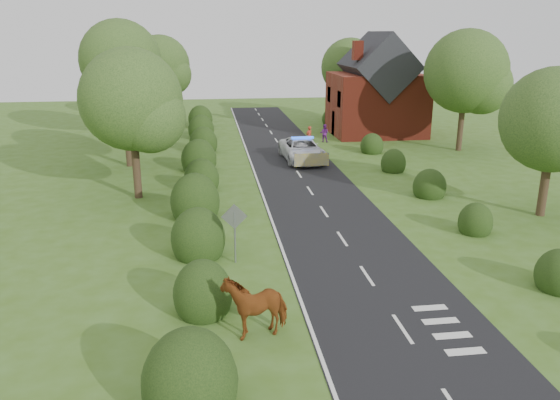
{
  "coord_description": "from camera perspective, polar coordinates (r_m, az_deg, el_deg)",
  "views": [
    {
      "loc": [
        -5.92,
        -18.77,
        9.08
      ],
      "look_at": [
        -2.58,
        6.25,
        1.3
      ],
      "focal_mm": 35.0,
      "sensor_mm": 36.0,
      "label": 1
    }
  ],
  "objects": [
    {
      "name": "tree_left_c",
      "position": [
        49.13,
        -15.98,
        13.52
      ],
      "size": [
        6.97,
        6.8,
        10.22
      ],
      "color": "#332316",
      "rests_on": "ground"
    },
    {
      "name": "house",
      "position": [
        51.41,
        10.07,
        10.97
      ],
      "size": [
        8.0,
        7.4,
        9.17
      ],
      "color": "maroon",
      "rests_on": "ground"
    },
    {
      "name": "hedgerow_left",
      "position": [
        31.59,
        -8.41,
        1.65
      ],
      "size": [
        2.75,
        50.41,
        3.0
      ],
      "color": "black",
      "rests_on": "ground"
    },
    {
      "name": "road",
      "position": [
        35.46,
        2.26,
        2.3
      ],
      "size": [
        6.0,
        70.0,
        0.02
      ],
      "primitive_type": "cube",
      "color": "black",
      "rests_on": "ground"
    },
    {
      "name": "ground",
      "position": [
        21.67,
        9.07,
        -7.87
      ],
      "size": [
        120.0,
        120.0,
        0.0
      ],
      "primitive_type": "plane",
      "color": "#41651B"
    },
    {
      "name": "tree_right_b",
      "position": [
        45.46,
        19.26,
        12.24
      ],
      "size": [
        6.56,
        6.4,
        9.4
      ],
      "color": "#332316",
      "rests_on": "ground"
    },
    {
      "name": "road_sign",
      "position": [
        22.07,
        -4.78,
        -2.59
      ],
      "size": [
        1.06,
        0.08,
        2.53
      ],
      "color": "gray",
      "rests_on": "ground"
    },
    {
      "name": "tree_right_c",
      "position": [
        58.74,
        7.6,
        13.34
      ],
      "size": [
        6.15,
        6.0,
        8.58
      ],
      "color": "#332316",
      "rests_on": "ground"
    },
    {
      "name": "pedestrian_red",
      "position": [
        45.5,
        3.05,
        6.67
      ],
      "size": [
        0.73,
        0.67,
        1.68
      ],
      "primitive_type": "imported",
      "rotation": [
        0.0,
        0.0,
        3.71
      ],
      "color": "#A33220",
      "rests_on": "ground"
    },
    {
      "name": "police_van",
      "position": [
        40.24,
        2.34,
        5.27
      ],
      "size": [
        2.97,
        6.04,
        1.78
      ],
      "rotation": [
        0.0,
        0.0,
        0.05
      ],
      "color": "white",
      "rests_on": "ground"
    },
    {
      "name": "pedestrian_purple",
      "position": [
        47.36,
        4.65,
        6.97
      ],
      "size": [
        0.91,
        0.81,
        1.54
      ],
      "primitive_type": "imported",
      "rotation": [
        0.0,
        0.0,
        2.78
      ],
      "color": "#601B72",
      "rests_on": "ground"
    },
    {
      "name": "tree_right_a",
      "position": [
        30.33,
        27.16,
        7.04
      ],
      "size": [
        5.33,
        5.2,
        7.56
      ],
      "color": "#332316",
      "rests_on": "ground"
    },
    {
      "name": "tree_left_a",
      "position": [
        31.09,
        -14.84,
        9.66
      ],
      "size": [
        5.74,
        5.6,
        8.38
      ],
      "color": "#332316",
      "rests_on": "ground"
    },
    {
      "name": "road_markings",
      "position": [
        33.25,
        0.15,
        1.33
      ],
      "size": [
        4.96,
        70.0,
        0.01
      ],
      "color": "white",
      "rests_on": "road"
    },
    {
      "name": "tree_left_d",
      "position": [
        58.87,
        -12.13,
        13.41
      ],
      "size": [
        6.15,
        6.0,
        8.89
      ],
      "color": "#332316",
      "rests_on": "ground"
    },
    {
      "name": "hedgerow_right",
      "position": [
        33.59,
        14.56,
        1.86
      ],
      "size": [
        2.1,
        45.78,
        2.1
      ],
      "color": "black",
      "rests_on": "ground"
    },
    {
      "name": "cow",
      "position": [
        17.44,
        -2.6,
        -11.19
      ],
      "size": [
        2.54,
        1.82,
        1.62
      ],
      "primitive_type": "imported",
      "rotation": [
        0.0,
        0.0,
        -1.27
      ],
      "color": "brown",
      "rests_on": "ground"
    },
    {
      "name": "tree_left_b",
      "position": [
        39.2,
        -15.65,
        10.6
      ],
      "size": [
        5.74,
        5.6,
        8.07
      ],
      "color": "#332316",
      "rests_on": "ground"
    }
  ]
}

